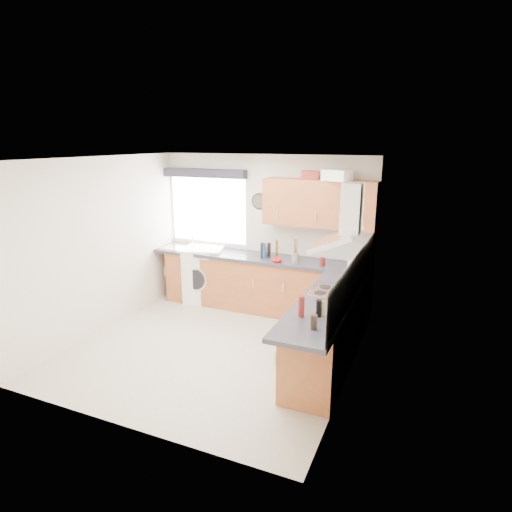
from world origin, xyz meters
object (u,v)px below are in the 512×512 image
at_px(extractor_hood, 344,224).
at_px(upper_cabinets, 319,203).
at_px(oven, 330,329).
at_px(washing_machine, 205,274).

distance_m(extractor_hood, upper_cabinets, 1.48).
xyz_separation_m(oven, washing_machine, (-2.50, 1.22, 0.05)).
relative_size(extractor_hood, washing_machine, 0.82).
height_order(extractor_hood, washing_machine, extractor_hood).
relative_size(extractor_hood, upper_cabinets, 0.46).
distance_m(extractor_hood, washing_machine, 3.15).
xyz_separation_m(oven, extractor_hood, (0.10, -0.00, 1.34)).
bearing_deg(upper_cabinets, oven, -67.46).
relative_size(oven, upper_cabinets, 0.50).
bearing_deg(upper_cabinets, washing_machine, -176.92).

